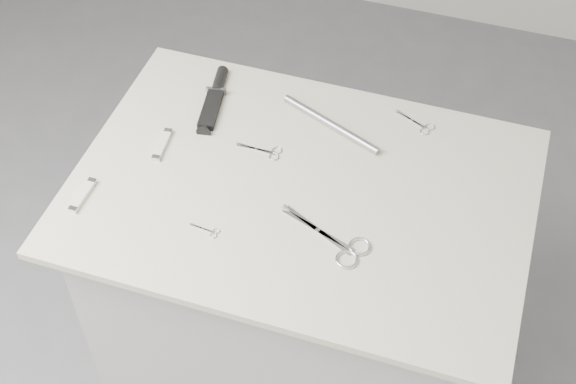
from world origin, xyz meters
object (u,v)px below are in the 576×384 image
(embroidery_scissors_a, at_px, (266,152))
(embroidery_scissors_b, at_px, (420,125))
(plinth, at_px, (299,307))
(large_shears, at_px, (340,245))
(sheathed_knife, at_px, (215,96))
(metal_rail, at_px, (331,124))
(tiny_scissors, at_px, (208,231))
(pocket_knife_a, at_px, (162,145))
(pocket_knife_b, at_px, (83,195))

(embroidery_scissors_a, bearing_deg, embroidery_scissors_b, 32.58)
(embroidery_scissors_a, bearing_deg, plinth, -35.63)
(plinth, relative_size, embroidery_scissors_b, 8.86)
(large_shears, distance_m, embroidery_scissors_a, 0.31)
(plinth, xyz_separation_m, sheathed_knife, (-0.29, 0.21, 0.48))
(embroidery_scissors_b, distance_m, sheathed_knife, 0.50)
(large_shears, bearing_deg, metal_rail, 131.93)
(tiny_scissors, bearing_deg, sheathed_knife, 115.27)
(sheathed_knife, bearing_deg, large_shears, -139.09)
(sheathed_knife, bearing_deg, embroidery_scissors_b, -92.37)
(large_shears, relative_size, pocket_knife_a, 2.05)
(pocket_knife_b, bearing_deg, pocket_knife_a, -26.39)
(tiny_scissors, distance_m, pocket_knife_b, 0.29)
(plinth, bearing_deg, large_shears, -45.54)
(embroidery_scissors_b, bearing_deg, large_shears, -76.79)
(tiny_scissors, height_order, pocket_knife_b, pocket_knife_b)
(embroidery_scissors_b, bearing_deg, embroidery_scissors_a, -123.49)
(embroidery_scissors_a, relative_size, sheathed_knife, 0.49)
(plinth, relative_size, tiny_scissors, 13.52)
(plinth, xyz_separation_m, embroidery_scissors_b, (0.21, 0.27, 0.47))
(plinth, distance_m, pocket_knife_a, 0.59)
(embroidery_scissors_b, bearing_deg, sheathed_knife, -148.06)
(embroidery_scissors_a, distance_m, pocket_knife_b, 0.42)
(plinth, relative_size, pocket_knife_a, 8.94)
(large_shears, bearing_deg, sheathed_knife, 163.00)
(pocket_knife_b, bearing_deg, metal_rail, -49.13)
(plinth, bearing_deg, embroidery_scissors_b, 53.20)
(sheathed_knife, height_order, pocket_knife_b, sheathed_knife)
(embroidery_scissors_a, xyz_separation_m, metal_rail, (0.12, 0.12, 0.01))
(tiny_scissors, relative_size, sheathed_knife, 0.31)
(pocket_knife_a, relative_size, pocket_knife_b, 1.03)
(embroidery_scissors_b, xyz_separation_m, metal_rail, (-0.20, -0.07, 0.01))
(embroidery_scissors_b, relative_size, pocket_knife_b, 1.04)
(tiny_scissors, bearing_deg, pocket_knife_b, -175.02)
(embroidery_scissors_b, distance_m, tiny_scissors, 0.57)
(plinth, xyz_separation_m, metal_rail, (0.01, 0.20, 0.48))
(embroidery_scissors_b, relative_size, pocket_knife_a, 1.01)
(sheathed_knife, bearing_deg, tiny_scissors, -169.98)
(embroidery_scissors_a, relative_size, pocket_knife_a, 1.04)
(sheathed_knife, bearing_deg, pocket_knife_a, 154.38)
(tiny_scissors, bearing_deg, embroidery_scissors_a, 86.82)
(sheathed_knife, distance_m, pocket_knife_b, 0.41)
(plinth, xyz_separation_m, pocket_knife_a, (-0.34, 0.02, 0.48))
(large_shears, bearing_deg, tiny_scissors, -147.21)
(embroidery_scissors_b, height_order, tiny_scissors, same)
(pocket_knife_b, height_order, metal_rail, metal_rail)
(large_shears, relative_size, tiny_scissors, 3.11)
(sheathed_knife, xyz_separation_m, pocket_knife_a, (-0.05, -0.19, -0.00))
(embroidery_scissors_b, height_order, metal_rail, metal_rail)
(embroidery_scissors_a, height_order, sheathed_knife, sheathed_knife)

